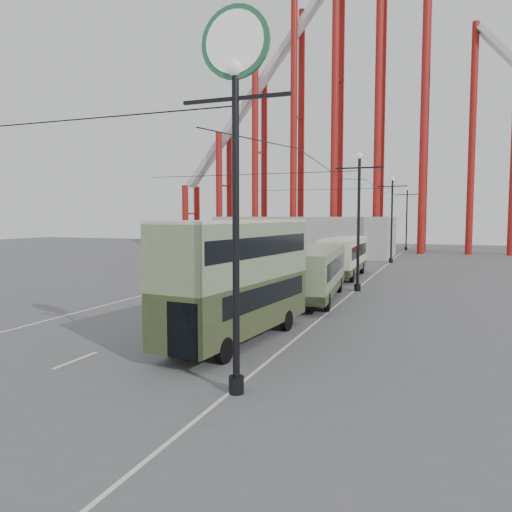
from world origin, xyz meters
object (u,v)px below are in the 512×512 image
at_px(double_decker_bus, 238,274).
at_px(single_decker_cream, 344,255).
at_px(pedestrian, 238,283).
at_px(lamp_post_near, 236,115).
at_px(single_decker_green, 316,271).

xyz_separation_m(double_decker_bus, single_decker_cream, (-0.14, 23.00, -0.93)).
relative_size(double_decker_bus, single_decker_cream, 0.89).
relative_size(single_decker_cream, pedestrian, 5.68).
distance_m(lamp_post_near, single_decker_green, 17.81).
bearing_deg(pedestrian, lamp_post_near, 87.39).
bearing_deg(lamp_post_near, single_decker_green, 96.20).
bearing_deg(pedestrian, single_decker_green, 168.31).
height_order(lamp_post_near, pedestrian, lamp_post_near).
xyz_separation_m(lamp_post_near, pedestrian, (-6.51, 15.49, -6.93)).
bearing_deg(single_decker_green, single_decker_cream, 86.99).
bearing_deg(single_decker_cream, pedestrian, -109.30).
relative_size(lamp_post_near, single_decker_cream, 1.02).
height_order(double_decker_bus, pedestrian, double_decker_bus).
distance_m(double_decker_bus, pedestrian, 10.94).
bearing_deg(lamp_post_near, pedestrian, 112.79).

